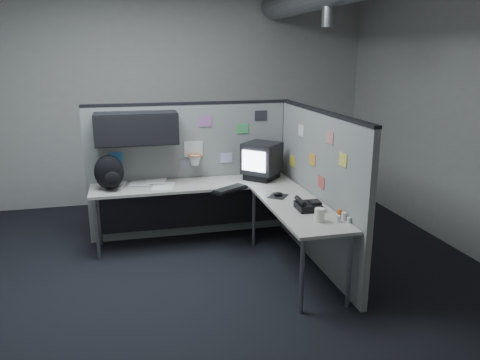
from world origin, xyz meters
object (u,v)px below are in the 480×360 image
object	(u,v)px
desk	(219,199)
phone	(308,205)
monitor	(262,160)
backpack	(109,173)
keyboard	(230,189)

from	to	relation	value
desk	phone	xyz separation A→B (m)	(0.68, -0.90, 0.16)
monitor	backpack	bearing A→B (deg)	-179.17
monitor	keyboard	xyz separation A→B (m)	(-0.48, -0.41, -0.21)
desk	keyboard	distance (m)	0.19
keyboard	phone	bearing A→B (deg)	-43.10
desk	keyboard	world-z (taller)	keyboard
monitor	phone	world-z (taller)	monitor
monitor	backpack	world-z (taller)	monitor
monitor	phone	xyz separation A→B (m)	(0.10, -1.21, -0.18)
keyboard	phone	world-z (taller)	phone
desk	monitor	world-z (taller)	monitor
keyboard	phone	distance (m)	0.99
monitor	phone	distance (m)	1.22
phone	backpack	size ratio (longest dim) A/B	0.63
keyboard	monitor	bearing A→B (deg)	51.24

